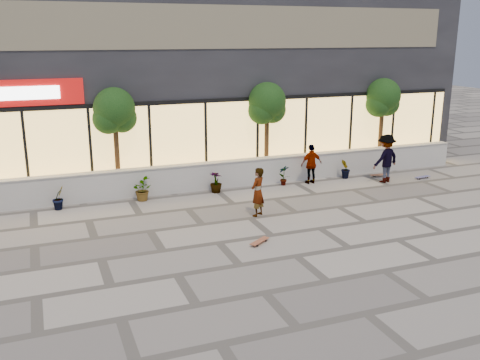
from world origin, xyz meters
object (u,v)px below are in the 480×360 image
object	(u,v)px
skater_right_far	(386,158)
tree_midwest	(115,113)
skateboard_center	(260,241)
skateboard_right_near	(379,175)
tree_mideast	(267,106)
skateboard_right_far	(423,177)
skater_right_near	(311,164)
skater_center	(258,192)
tree_east	(383,100)

from	to	relation	value
skater_right_far	tree_midwest	bearing A→B (deg)	-26.41
skateboard_center	skateboard_right_near	xyz separation A→B (m)	(7.58, 5.04, 0.00)
skater_right_far	tree_mideast	bearing A→B (deg)	-42.35
skater_right_far	skateboard_right_far	size ratio (longest dim) A/B	2.60
skater_right_far	skateboard_right_near	size ratio (longest dim) A/B	2.38
tree_midwest	skateboard_right_near	bearing A→B (deg)	-8.13
skater_right_near	skateboard_right_near	world-z (taller)	skater_right_near
skateboard_right_near	skateboard_right_far	world-z (taller)	skateboard_right_near
skateboard_right_near	skateboard_right_far	bearing A→B (deg)	-25.72
skateboard_right_far	skater_right_near	bearing A→B (deg)	161.57
skater_center	skater_right_near	distance (m)	4.53
skater_right_far	skateboard_right_far	bearing A→B (deg)	161.72
skater_right_far	skateboard_right_far	xyz separation A→B (m)	(1.78, -0.14, -0.89)
skater_center	tree_east	bearing A→B (deg)	172.13
tree_midwest	skater_right_far	bearing A→B (deg)	-12.58
tree_midwest	skater_right_far	world-z (taller)	tree_midwest
tree_midwest	skater_right_far	xyz separation A→B (m)	(10.18, -2.27, -2.02)
tree_mideast	skater_right_near	size ratio (longest dim) A/B	2.49
skater_right_far	skateboard_center	world-z (taller)	skater_right_far
skater_center	skateboard_right_far	world-z (taller)	skater_center
tree_east	skateboard_right_far	distance (m)	3.81
skateboard_right_near	skateboard_right_far	distance (m)	1.72
tree_mideast	skater_right_far	bearing A→B (deg)	-28.53
tree_east	skater_right_near	bearing A→B (deg)	-161.47
skater_center	skateboard_center	xyz separation A→B (m)	(-0.89, -2.27, -0.73)
tree_midwest	skater_right_far	distance (m)	10.63
tree_midwest	tree_mideast	xyz separation A→B (m)	(6.00, 0.00, 0.00)
tree_mideast	skater_right_near	xyz separation A→B (m)	(1.32, -1.40, -2.20)
skater_center	skater_right_far	distance (m)	6.67
skateboard_center	skateboard_right_far	bearing A→B (deg)	-9.69
tree_mideast	skater_center	world-z (taller)	tree_mideast
tree_mideast	skateboard_right_near	world-z (taller)	tree_mideast
tree_mideast	skater_center	size ratio (longest dim) A/B	2.44
tree_east	skater_right_far	xyz separation A→B (m)	(-1.32, -2.27, -2.02)
skateboard_right_near	skater_right_near	bearing A→B (deg)	-175.58
tree_mideast	skateboard_right_near	xyz separation A→B (m)	(4.50, -1.50, -2.91)
tree_mideast	skateboard_right_far	distance (m)	7.06
tree_east	skateboard_right_near	distance (m)	3.42
skater_center	skateboard_center	distance (m)	2.54
tree_mideast	tree_east	xyz separation A→B (m)	(5.50, 0.00, 0.00)
skater_right_far	skateboard_center	distance (m)	8.46
skater_center	skateboard_right_near	xyz separation A→B (m)	(6.68, 2.77, -0.72)
skater_right_far	skateboard_right_near	xyz separation A→B (m)	(0.32, 0.77, -0.89)
skater_right_near	skateboard_right_near	size ratio (longest dim) A/B	1.94
tree_midwest	tree_mideast	size ratio (longest dim) A/B	1.00
skater_right_far	skateboard_right_near	distance (m)	1.22
skateboard_right_near	skateboard_right_far	size ratio (longest dim) A/B	1.09
skater_right_near	skateboard_right_near	bearing A→B (deg)	175.17
tree_mideast	skateboard_center	distance (m)	7.79
tree_midwest	skateboard_right_near	world-z (taller)	tree_midwest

